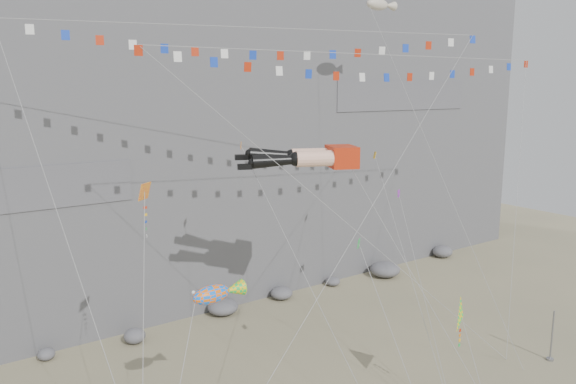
% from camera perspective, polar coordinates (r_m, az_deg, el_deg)
% --- Properties ---
extents(cliff, '(80.00, 28.00, 50.00)m').
position_cam_1_polar(cliff, '(58.85, -14.51, 16.32)').
color(cliff, slate).
rests_on(cliff, ground).
extents(talus_boulders, '(60.00, 3.00, 1.20)m').
position_cam_1_polar(talus_boulders, '(48.38, -6.64, -11.55)').
color(talus_boulders, slate).
rests_on(talus_boulders, ground).
extents(anchor_pole_right, '(0.12, 0.12, 3.65)m').
position_cam_1_polar(anchor_pole_right, '(44.10, 25.25, -13.06)').
color(anchor_pole_right, gray).
rests_on(anchor_pole_right, ground).
extents(legs_kite, '(7.87, 16.27, 19.23)m').
position_cam_1_polar(legs_kite, '(35.24, 2.23, 3.53)').
color(legs_kite, '#B7250B').
rests_on(legs_kite, ground).
extents(flag_banner_upper, '(29.49, 15.48, 27.78)m').
position_cam_1_polar(flag_banner_upper, '(36.33, -2.20, 16.29)').
color(flag_banner_upper, '#B7250B').
rests_on(flag_banner_upper, ground).
extents(flag_banner_lower, '(31.35, 7.67, 23.40)m').
position_cam_1_polar(flag_banner_lower, '(38.19, 8.87, 13.60)').
color(flag_banner_lower, '#B7250B').
rests_on(flag_banner_lower, ground).
extents(harlequin_kite, '(4.54, 8.01, 15.73)m').
position_cam_1_polar(harlequin_kite, '(28.51, -14.36, -0.05)').
color(harlequin_kite, red).
rests_on(harlequin_kite, ground).
extents(fish_windsock, '(7.83, 6.23, 11.94)m').
position_cam_1_polar(fish_windsock, '(28.23, -7.82, -10.33)').
color(fish_windsock, orange).
rests_on(fish_windsock, ground).
extents(delta_kite, '(2.85, 5.02, 7.91)m').
position_cam_1_polar(delta_kite, '(34.01, 17.21, -11.93)').
color(delta_kite, yellow).
rests_on(delta_kite, ground).
extents(blimp_windsock, '(3.60, 15.42, 29.19)m').
position_cam_1_polar(blimp_windsock, '(47.62, 9.11, 18.20)').
color(blimp_windsock, beige).
rests_on(blimp_windsock, ground).
extents(small_kite_a, '(1.29, 14.43, 20.45)m').
position_cam_1_polar(small_kite_a, '(36.00, -4.49, 4.10)').
color(small_kite_a, orange).
rests_on(small_kite_a, ground).
extents(small_kite_b, '(6.40, 11.03, 16.20)m').
position_cam_1_polar(small_kite_b, '(41.75, 11.25, -0.40)').
color(small_kite_b, purple).
rests_on(small_kite_b, ground).
extents(small_kite_c, '(2.15, 9.06, 13.14)m').
position_cam_1_polar(small_kite_c, '(32.12, 7.31, -5.52)').
color(small_kite_c, green).
rests_on(small_kite_c, ground).
extents(small_kite_d, '(8.49, 15.87, 21.79)m').
position_cam_1_polar(small_kite_d, '(43.83, 8.91, 3.36)').
color(small_kite_d, yellow).
rests_on(small_kite_d, ground).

